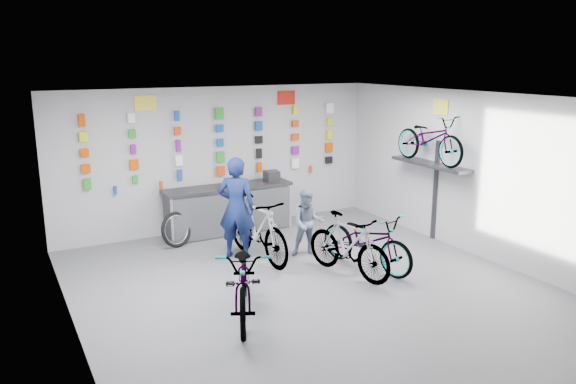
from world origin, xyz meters
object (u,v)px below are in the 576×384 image
bike_right (367,240)px  clerk (237,208)px  bike_center (348,245)px  counter (229,210)px  bike_service (258,228)px  customer (308,223)px  bike_left (244,279)px

bike_right → clerk: 2.40m
bike_center → clerk: clerk is taller
counter → bike_service: bike_service is taller
bike_right → customer: (-0.58, 1.03, 0.12)m
counter → bike_center: (0.83, -3.18, 0.05)m
bike_center → clerk: size_ratio=0.95×
bike_center → customer: (-0.10, 1.17, 0.09)m
customer → clerk: bearing=179.0°
bike_right → clerk: size_ratio=1.03×
counter → bike_center: bearing=-75.3°
bike_left → customer: size_ratio=1.67×
bike_right → customer: bearing=103.9°
bike_center → bike_right: bearing=2.0°
bike_right → customer: customer is taller
bike_left → bike_center: bike_left is taller
bike_left → clerk: bearing=93.4°
counter → bike_center: bike_center is taller
bike_left → customer: bearing=64.5°
counter → bike_service: 1.78m
bike_center → bike_right: 0.50m
clerk → customer: (1.18, -0.55, -0.31)m
customer → bike_left: bearing=-115.7°
bike_center → bike_service: bike_service is taller
bike_left → counter: bearing=95.0°
bike_center → bike_right: size_ratio=0.92×
customer → bike_service: bearing=-170.7°
bike_left → clerk: 2.47m
counter → clerk: size_ratio=1.44×
counter → bike_right: size_ratio=1.40×
bike_right → bike_service: bearing=124.1°
bike_center → customer: size_ratio=1.41×
bike_right → bike_center: bearing=-179.0°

